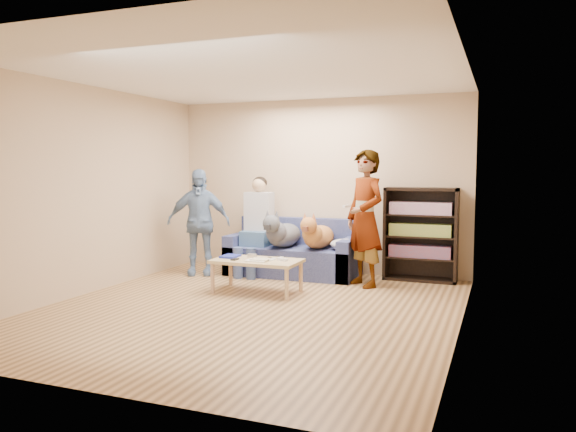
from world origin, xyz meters
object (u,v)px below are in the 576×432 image
at_px(sofa, 294,256).
at_px(coffee_table, 257,263).
at_px(person_standing_left, 199,222).
at_px(camera_silver, 252,256).
at_px(bookshelf, 421,232).
at_px(person_standing_right, 365,218).
at_px(notebook_blue, 230,256).
at_px(dog_tan, 317,235).
at_px(person_seated, 256,222).
at_px(dog_gray, 282,234).

distance_m(sofa, coffee_table, 1.29).
xyz_separation_m(person_standing_left, sofa, (1.31, 0.50, -0.50)).
height_order(camera_silver, bookshelf, bookshelf).
height_order(person_standing_right, notebook_blue, person_standing_right).
height_order(sofa, dog_tan, dog_tan).
xyz_separation_m(person_seated, coffee_table, (0.52, -1.16, -0.40)).
relative_size(person_standing_left, camera_silver, 14.17).
height_order(person_standing_left, person_seated, person_standing_left).
relative_size(person_seated, dog_gray, 1.18).
distance_m(camera_silver, coffee_table, 0.18).
relative_size(person_standing_left, person_seated, 1.06).
xyz_separation_m(sofa, dog_gray, (-0.11, -0.21, 0.35)).
bearing_deg(camera_silver, dog_gray, 87.87).
bearing_deg(bookshelf, camera_silver, -144.30).
relative_size(person_standing_right, dog_tan, 1.58).
bearing_deg(notebook_blue, dog_tan, 52.72).
bearing_deg(bookshelf, person_seated, -171.27).
height_order(notebook_blue, sofa, sofa).
bearing_deg(notebook_blue, bookshelf, 33.41).
distance_m(camera_silver, dog_tan, 1.16).
bearing_deg(notebook_blue, person_standing_left, 140.58).
bearing_deg(sofa, person_standing_left, -158.94).
height_order(camera_silver, dog_tan, dog_tan).
xyz_separation_m(person_standing_right, dog_tan, (-0.75, 0.26, -0.29)).
xyz_separation_m(person_seated, bookshelf, (2.35, 0.36, -0.09)).
bearing_deg(person_seated, camera_silver, -68.66).
bearing_deg(person_standing_left, person_seated, 3.58).
xyz_separation_m(person_standing_left, dog_gray, (1.20, 0.29, -0.15)).
bearing_deg(sofa, person_seated, -166.97).
xyz_separation_m(person_standing_right, notebook_blue, (-1.58, -0.82, -0.47)).
distance_m(person_standing_left, person_seated, 0.85).
bearing_deg(dog_gray, notebook_blue, -107.14).
distance_m(dog_tan, bookshelf, 1.45).
bearing_deg(person_seated, dog_gray, -10.67).
height_order(dog_tan, coffee_table, dog_tan).
height_order(person_standing_left, coffee_table, person_standing_left).
bearing_deg(bookshelf, dog_tan, -164.69).
bearing_deg(dog_gray, dog_tan, 6.80).
bearing_deg(person_seated, person_standing_right, -9.39).
bearing_deg(notebook_blue, dog_gray, 72.86).
height_order(person_seated, bookshelf, person_seated).
distance_m(person_standing_left, dog_gray, 1.25).
relative_size(notebook_blue, dog_tan, 0.23).
relative_size(sofa, dog_tan, 1.65).
xyz_separation_m(sofa, coffee_table, (-0.02, -1.28, 0.09)).
bearing_deg(coffee_table, sofa, 88.98).
bearing_deg(dog_tan, bookshelf, 15.31).
bearing_deg(person_standing_left, coffee_table, -53.97).
distance_m(dog_gray, bookshelf, 1.96).
xyz_separation_m(person_standing_left, person_seated, (0.76, 0.38, -0.01)).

